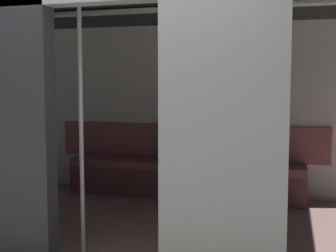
% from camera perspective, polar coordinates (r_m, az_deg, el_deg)
% --- Properties ---
extents(train_car, '(6.40, 2.93, 2.30)m').
position_cam_1_polar(train_car, '(4.43, -2.08, 6.78)').
color(train_car, '#ADAFB5').
rests_on(train_car, ground_plane).
extents(bench_seat, '(2.96, 0.44, 0.45)m').
position_cam_1_polar(bench_seat, '(5.62, 1.96, -5.67)').
color(bench_seat, '#935156').
rests_on(bench_seat, ground_plane).
extents(person_seated, '(0.55, 0.71, 1.18)m').
position_cam_1_polar(person_seated, '(5.46, 4.18, -2.53)').
color(person_seated, '#4C8CC6').
rests_on(person_seated, ground_plane).
extents(handbag, '(0.26, 0.15, 0.17)m').
position_cam_1_polar(handbag, '(5.51, 8.46, -3.94)').
color(handbag, maroon).
rests_on(handbag, bench_seat).
extents(book, '(0.23, 0.26, 0.03)m').
position_cam_1_polar(book, '(5.68, 0.88, -4.32)').
color(book, '#26598C').
rests_on(book, bench_seat).
extents(grab_pole_door, '(0.04, 0.04, 2.16)m').
position_cam_1_polar(grab_pole_door, '(3.72, -11.01, 0.03)').
color(grab_pole_door, silver).
rests_on(grab_pole_door, ground_plane).
extents(grab_pole_far, '(0.04, 0.04, 2.16)m').
position_cam_1_polar(grab_pole_far, '(3.53, 0.26, -0.15)').
color(grab_pole_far, silver).
rests_on(grab_pole_far, ground_plane).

